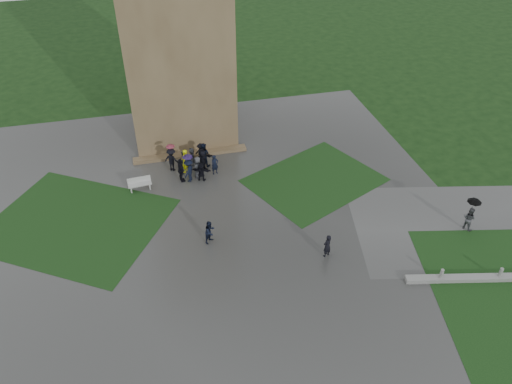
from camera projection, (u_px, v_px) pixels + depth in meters
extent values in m
plane|color=black|center=(213.00, 243.00, 31.52)|extent=(120.00, 120.00, 0.00)
cube|color=#353532|center=(208.00, 223.00, 33.08)|extent=(34.00, 34.00, 0.02)
cube|color=black|center=(76.00, 223.00, 33.03)|extent=(14.10, 13.46, 0.01)
cube|color=black|center=(314.00, 180.00, 37.02)|extent=(11.12, 10.15, 0.01)
cube|color=brown|center=(174.00, 25.00, 37.89)|extent=(8.00, 8.00, 18.00)
cube|color=brown|center=(190.00, 154.00, 39.73)|extent=(9.00, 0.80, 0.22)
cylinder|color=gray|center=(441.00, 275.00, 28.64)|extent=(0.20, 0.20, 0.90)
cylinder|color=gray|center=(500.00, 274.00, 28.71)|extent=(0.20, 0.20, 0.90)
cube|color=#B5B4B0|center=(140.00, 184.00, 35.76)|extent=(1.70, 0.64, 0.07)
cube|color=#B5B4B0|center=(131.00, 189.00, 35.74)|extent=(0.13, 0.45, 0.47)
cube|color=#B5B4B0|center=(150.00, 185.00, 36.08)|extent=(0.13, 0.45, 0.47)
cube|color=#B5B4B0|center=(139.00, 180.00, 35.79)|extent=(1.66, 0.20, 0.44)
imported|color=black|center=(202.00, 160.00, 37.54)|extent=(1.82, 1.43, 1.88)
imported|color=black|center=(204.00, 155.00, 38.07)|extent=(1.09, 0.90, 1.94)
imported|color=black|center=(201.00, 153.00, 38.57)|extent=(1.12, 1.12, 1.62)
imported|color=#45464A|center=(192.00, 156.00, 38.33)|extent=(0.91, 1.44, 1.46)
imported|color=black|center=(184.00, 160.00, 37.90)|extent=(0.51, 0.63, 1.51)
imported|color=black|center=(172.00, 159.00, 37.58)|extent=(1.36, 1.19, 1.88)
imported|color=#DFE90D|center=(185.00, 161.00, 37.38)|extent=(0.80, 0.83, 1.92)
imported|color=black|center=(181.00, 170.00, 36.37)|extent=(0.85, 1.22, 1.91)
imported|color=black|center=(189.00, 170.00, 36.43)|extent=(1.13, 1.33, 1.84)
imported|color=#45464A|center=(198.00, 167.00, 36.83)|extent=(0.67, 0.91, 1.75)
imported|color=black|center=(201.00, 172.00, 36.59)|extent=(1.47, 0.99, 1.50)
imported|color=black|center=(215.00, 165.00, 37.28)|extent=(0.67, 0.55, 1.57)
imported|color=#CA5370|center=(170.00, 148.00, 36.97)|extent=(0.65, 0.65, 0.57)
imported|color=#4D3189|center=(188.00, 158.00, 35.82)|extent=(0.74, 0.74, 0.65)
imported|color=black|center=(210.00, 232.00, 31.14)|extent=(0.87, 0.84, 1.59)
imported|color=black|center=(327.00, 246.00, 30.09)|extent=(0.70, 0.60, 1.61)
imported|color=#45464A|center=(469.00, 218.00, 32.15)|extent=(0.76, 0.92, 1.64)
imported|color=black|center=(474.00, 204.00, 31.44)|extent=(0.85, 0.85, 0.75)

